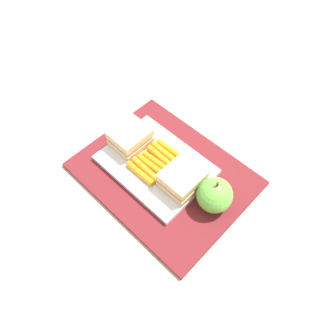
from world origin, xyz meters
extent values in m
plane|color=#B7AD99|center=(0.00, 0.00, 0.00)|extent=(2.40, 2.40, 0.00)
cube|color=maroon|center=(0.00, 0.00, 0.01)|extent=(0.36, 0.28, 0.01)
cube|color=white|center=(-0.03, 0.00, 0.02)|extent=(0.23, 0.17, 0.01)
cube|color=#DBC189|center=(-0.10, 0.00, 0.03)|extent=(0.07, 0.08, 0.02)
cube|color=pink|center=(-0.10, 0.00, 0.04)|extent=(0.07, 0.07, 0.01)
cube|color=#DBC189|center=(-0.10, 0.00, 0.06)|extent=(0.07, 0.08, 0.02)
cube|color=#DBC189|center=(0.05, 0.00, 0.03)|extent=(0.07, 0.08, 0.02)
cube|color=pink|center=(0.05, 0.00, 0.04)|extent=(0.07, 0.07, 0.01)
cube|color=#DBC189|center=(0.05, 0.00, 0.06)|extent=(0.07, 0.08, 0.02)
cylinder|color=orange|center=(-0.03, -0.04, 0.03)|extent=(0.08, 0.01, 0.02)
cylinder|color=orange|center=(-0.03, -0.03, 0.03)|extent=(0.08, 0.01, 0.02)
cylinder|color=orange|center=(-0.02, -0.01, 0.03)|extent=(0.08, 0.01, 0.02)
cylinder|color=orange|center=(-0.02, 0.00, 0.03)|extent=(0.08, 0.01, 0.02)
cylinder|color=orange|center=(-0.02, 0.02, 0.03)|extent=(0.08, 0.01, 0.02)
cylinder|color=orange|center=(-0.03, 0.03, 0.03)|extent=(0.08, 0.01, 0.02)
cylinder|color=orange|center=(-0.02, 0.04, 0.03)|extent=(0.08, 0.01, 0.02)
sphere|color=#66B742|center=(0.12, 0.02, 0.05)|extent=(0.07, 0.07, 0.07)
cylinder|color=brown|center=(0.12, 0.02, 0.09)|extent=(0.00, 0.00, 0.01)
camera|label=1|loc=(0.26, -0.26, 0.59)|focal=33.91mm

